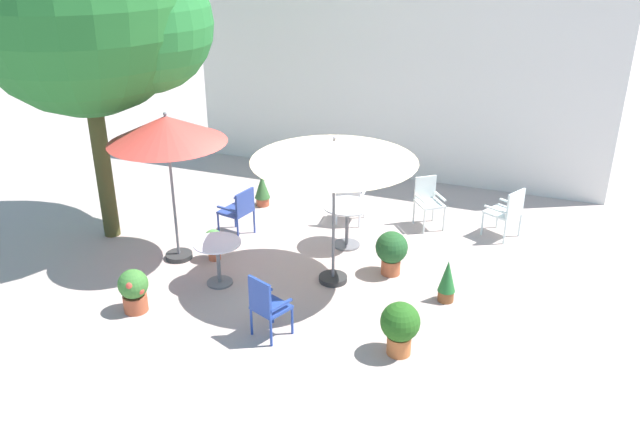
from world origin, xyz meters
name	(u,v)px	position (x,y,z in m)	size (l,w,h in m)	color
ground_plane	(315,267)	(0.00, 0.00, 0.00)	(60.00, 60.00, 0.00)	#BAA59C
villa_facade	(394,73)	(0.00, 4.49, 2.21)	(8.80, 0.30, 4.42)	white
patio_umbrella_0	(167,131)	(-2.23, -0.51, 2.19)	(1.84, 1.84, 2.49)	#2D2D2D
patio_umbrella_1	(334,152)	(0.41, -0.31, 2.12)	(2.42, 2.42, 2.35)	#2D2D2D
cafe_table_0	(347,217)	(0.23, 0.90, 0.53)	(0.83, 0.83, 0.76)	silver
cafe_table_1	(218,255)	(-1.19, -1.00, 0.50)	(0.72, 0.72, 0.71)	white
patio_chair_0	(266,304)	(0.09, -2.02, 0.51)	(0.55, 0.55, 0.92)	#24419B
patio_chair_1	(239,209)	(-1.65, 0.59, 0.52)	(0.56, 0.58, 0.88)	#2D4393
patio_chair_2	(507,210)	(2.72, 2.19, 0.53)	(0.67, 0.67, 0.92)	white
patio_chair_3	(350,198)	(-0.02, 1.78, 0.50)	(0.51, 0.50, 0.88)	white
patio_chair_4	(428,199)	(1.33, 2.18, 0.53)	(0.63, 0.63, 0.91)	white
potted_plant_0	(262,190)	(-1.86, 1.95, 0.33)	(0.30, 0.30, 0.63)	#AD4F35
potted_plant_1	(391,250)	(1.19, 0.23, 0.41)	(0.51, 0.52, 0.72)	#BC5D38
potted_plant_2	(214,242)	(-1.65, -0.34, 0.31)	(0.33, 0.33, 0.53)	#C96342
potted_plant_3	(400,326)	(1.83, -1.74, 0.42)	(0.51, 0.51, 0.74)	#CB6D38
potted_plant_4	(447,280)	(2.16, -0.26, 0.34)	(0.26, 0.26, 0.66)	brown
potted_plant_5	(134,289)	(-1.94, -2.10, 0.35)	(0.43, 0.44, 0.65)	#AE5233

